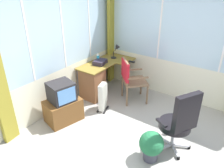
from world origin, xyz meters
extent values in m
cube|color=#9B9791|center=(0.00, 0.00, -0.03)|extent=(4.83, 4.88, 0.06)
cube|color=silver|center=(0.00, 1.97, 0.41)|extent=(3.83, 0.06, 0.82)
cube|color=silver|center=(0.00, 1.97, 1.62)|extent=(3.75, 0.06, 1.59)
cube|color=white|center=(-0.38, 1.97, 1.62)|extent=(0.04, 0.07, 1.59)
cube|color=white|center=(0.38, 1.97, 1.62)|extent=(0.04, 0.07, 1.59)
cube|color=white|center=(1.15, 1.97, 1.62)|extent=(0.04, 0.07, 1.59)
cube|color=silver|center=(1.94, 0.00, 0.41)|extent=(0.06, 3.88, 0.82)
cube|color=silver|center=(1.94, 0.00, 1.62)|extent=(0.06, 3.80, 1.59)
cube|color=white|center=(1.94, 0.65, 1.62)|extent=(0.07, 0.04, 1.59)
cube|color=olive|center=(1.81, 1.84, 1.25)|extent=(0.27, 0.11, 2.49)
cube|color=olive|center=(1.24, 1.65, 0.71)|extent=(1.31, 0.53, 0.02)
cube|color=olive|center=(1.63, 1.28, 0.71)|extent=(0.53, 0.22, 0.02)
cube|color=brown|center=(0.81, 1.65, 0.34)|extent=(0.40, 0.49, 0.69)
cylinder|color=#4C4C51|center=(1.40, 1.21, 0.35)|extent=(0.04, 0.04, 0.70)
cylinder|color=#4C4C51|center=(0.62, 1.88, 0.35)|extent=(0.04, 0.04, 0.70)
cylinder|color=black|center=(1.59, 1.61, 0.73)|extent=(0.13, 0.13, 0.02)
cylinder|color=black|center=(1.59, 1.61, 0.81)|extent=(0.02, 0.02, 0.14)
cylinder|color=black|center=(1.64, 1.58, 0.95)|extent=(0.04, 0.08, 0.13)
cone|color=black|center=(1.69, 1.54, 0.98)|extent=(0.12, 0.11, 0.12)
cube|color=black|center=(1.61, 1.12, 0.73)|extent=(0.05, 0.15, 0.02)
cylinder|color=#33AED0|center=(1.18, 1.75, 0.80)|extent=(0.06, 0.06, 0.16)
cone|color=white|center=(1.18, 1.75, 0.91)|extent=(0.06, 0.06, 0.06)
cube|color=#2A2332|center=(1.11, 1.64, 0.77)|extent=(0.34, 0.28, 0.09)
cylinder|color=brown|center=(1.27, 0.51, 0.22)|extent=(0.04, 0.04, 0.44)
cylinder|color=brown|center=(1.57, 0.83, 0.22)|extent=(0.04, 0.04, 0.44)
cylinder|color=brown|center=(0.95, 0.82, 0.22)|extent=(0.04, 0.04, 0.44)
cylinder|color=brown|center=(1.26, 1.14, 0.22)|extent=(0.04, 0.04, 0.44)
cube|color=brown|center=(1.26, 0.82, 0.46)|extent=(0.68, 0.68, 0.04)
cube|color=brown|center=(1.11, 0.98, 0.72)|extent=(0.33, 0.33, 0.48)
cube|color=red|center=(1.11, 0.98, 0.74)|extent=(0.36, 0.37, 0.40)
cube|color=brown|center=(1.11, 0.67, 0.64)|extent=(0.34, 0.33, 0.03)
cube|color=brown|center=(1.42, 0.98, 0.64)|extent=(0.34, 0.33, 0.03)
cube|color=#B7B7BF|center=(0.21, -0.36, 0.04)|extent=(0.26, 0.16, 0.02)
cylinder|color=black|center=(0.09, -0.29, 0.02)|extent=(0.05, 0.05, 0.05)
cube|color=#B7B7BF|center=(0.24, -0.52, 0.04)|extent=(0.23, 0.22, 0.02)
cylinder|color=black|center=(0.13, -0.62, 0.02)|extent=(0.05, 0.05, 0.05)
cube|color=#B7B7BF|center=(0.40, -0.55, 0.04)|extent=(0.15, 0.27, 0.02)
cylinder|color=black|center=(0.46, -0.68, 0.02)|extent=(0.05, 0.05, 0.05)
cube|color=#B7B7BF|center=(0.48, -0.41, 0.04)|extent=(0.28, 0.07, 0.02)
cylinder|color=black|center=(0.61, -0.39, 0.02)|extent=(0.05, 0.05, 0.05)
cube|color=#B7B7BF|center=(0.36, -0.29, 0.04)|extent=(0.09, 0.28, 0.02)
cylinder|color=black|center=(0.39, -0.15, 0.02)|extent=(0.05, 0.05, 0.05)
cylinder|color=#B7B7BF|center=(0.34, -0.43, 0.23)|extent=(0.05, 0.05, 0.34)
cylinder|color=black|center=(0.34, -0.43, 0.44)|extent=(0.50, 0.50, 0.09)
cube|color=black|center=(0.25, -0.59, 0.78)|extent=(0.42, 0.28, 0.59)
cube|color=black|center=(0.57, -0.55, 0.57)|extent=(0.15, 0.22, 0.04)
cube|color=black|center=(0.10, -0.30, 0.57)|extent=(0.15, 0.22, 0.04)
cube|color=brown|center=(-0.16, 1.54, 0.22)|extent=(0.73, 0.58, 0.44)
cube|color=black|center=(-0.16, 1.54, 0.62)|extent=(0.50, 0.49, 0.36)
cube|color=#578FD1|center=(-0.21, 1.34, 0.62)|extent=(0.34, 0.09, 0.28)
cube|color=#262628|center=(-0.02, 1.51, 0.47)|extent=(0.31, 0.28, 0.07)
cube|color=silver|center=(0.44, 1.12, 0.31)|extent=(0.05, 0.10, 0.57)
cube|color=silver|center=(0.48, 1.13, 0.31)|extent=(0.05, 0.10, 0.57)
cube|color=silver|center=(0.52, 1.14, 0.31)|extent=(0.05, 0.10, 0.57)
cube|color=silver|center=(0.56, 1.15, 0.31)|extent=(0.05, 0.10, 0.57)
cube|color=silver|center=(0.60, 1.16, 0.31)|extent=(0.05, 0.10, 0.57)
cube|color=silver|center=(0.64, 1.18, 0.31)|extent=(0.05, 0.10, 0.57)
cube|color=black|center=(0.56, 1.08, 0.01)|extent=(0.27, 0.11, 0.03)
cube|color=black|center=(0.52, 1.21, 0.01)|extent=(0.27, 0.11, 0.03)
cube|color=silver|center=(0.68, 1.19, 0.34)|extent=(0.07, 0.10, 0.40)
cylinder|color=#3F404D|center=(-0.10, -0.26, 0.08)|extent=(0.22, 0.22, 0.17)
sphere|color=#236B40|center=(-0.10, -0.26, 0.30)|extent=(0.37, 0.37, 0.37)
camera|label=1|loc=(-2.50, -1.24, 2.59)|focal=35.73mm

